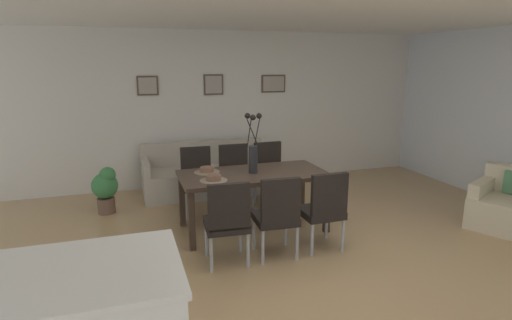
{
  "coord_description": "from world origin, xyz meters",
  "views": [
    {
      "loc": [
        -1.76,
        -3.71,
        2.06
      ],
      "look_at": [
        -0.21,
        1.04,
        0.89
      ],
      "focal_mm": 28.95,
      "sensor_mm": 36.0,
      "label": 1
    }
  ],
  "objects_px": {
    "framed_picture_left": "(148,86)",
    "framed_picture_right": "(273,84)",
    "dining_chair_mid_left": "(324,207)",
    "dining_chair_near_right": "(197,177)",
    "armchair": "(510,207)",
    "sofa": "(207,176)",
    "dining_chair_far_left": "(277,213)",
    "dining_chair_far_right": "(235,174)",
    "framed_picture_center": "(213,85)",
    "dining_chair_near_left": "(227,219)",
    "bowl_near_right": "(207,169)",
    "dining_chair_mid_right": "(270,171)",
    "bowl_near_left": "(214,177)",
    "centerpiece_vase": "(253,150)",
    "dining_table": "(253,179)",
    "potted_plant": "(105,188)"
  },
  "relations": [
    {
      "from": "dining_table",
      "to": "framed_picture_center",
      "type": "xyz_separation_m",
      "value": [
        0.0,
        2.18,
        1.05
      ]
    },
    {
      "from": "sofa",
      "to": "framed_picture_right",
      "type": "relative_size",
      "value": 4.66
    },
    {
      "from": "dining_chair_mid_right",
      "to": "bowl_near_right",
      "type": "distance_m",
      "value": 1.29
    },
    {
      "from": "dining_chair_mid_right",
      "to": "bowl_near_left",
      "type": "relative_size",
      "value": 5.41
    },
    {
      "from": "dining_chair_mid_left",
      "to": "armchair",
      "type": "bearing_deg",
      "value": -3.52
    },
    {
      "from": "dining_chair_far_right",
      "to": "sofa",
      "type": "distance_m",
      "value": 0.92
    },
    {
      "from": "bowl_near_left",
      "to": "potted_plant",
      "type": "distance_m",
      "value": 1.9
    },
    {
      "from": "dining_table",
      "to": "centerpiece_vase",
      "type": "xyz_separation_m",
      "value": [
        0.0,
        0.0,
        0.36
      ]
    },
    {
      "from": "dining_chair_near_left",
      "to": "framed_picture_right",
      "type": "height_order",
      "value": "framed_picture_right"
    },
    {
      "from": "framed_picture_left",
      "to": "dining_chair_mid_right",
      "type": "bearing_deg",
      "value": -39.5
    },
    {
      "from": "dining_chair_far_left",
      "to": "framed_picture_center",
      "type": "bearing_deg",
      "value": 90.05
    },
    {
      "from": "centerpiece_vase",
      "to": "dining_chair_near_left",
      "type": "bearing_deg",
      "value": -122.77
    },
    {
      "from": "dining_chair_far_left",
      "to": "dining_chair_far_right",
      "type": "height_order",
      "value": "same"
    },
    {
      "from": "dining_table",
      "to": "sofa",
      "type": "distance_m",
      "value": 1.76
    },
    {
      "from": "framed_picture_center",
      "to": "framed_picture_right",
      "type": "xyz_separation_m",
      "value": [
        1.07,
        -0.0,
        0.0
      ]
    },
    {
      "from": "bowl_near_right",
      "to": "framed_picture_left",
      "type": "height_order",
      "value": "framed_picture_left"
    },
    {
      "from": "centerpiece_vase",
      "to": "framed_picture_center",
      "type": "relative_size",
      "value": 2.16
    },
    {
      "from": "dining_chair_far_left",
      "to": "framed_picture_left",
      "type": "bearing_deg",
      "value": 109.59
    },
    {
      "from": "bowl_near_right",
      "to": "sofa",
      "type": "distance_m",
      "value": 1.61
    },
    {
      "from": "dining_chair_near_left",
      "to": "framed_picture_right",
      "type": "distance_m",
      "value": 3.64
    },
    {
      "from": "dining_chair_near_right",
      "to": "bowl_near_right",
      "type": "distance_m",
      "value": 0.69
    },
    {
      "from": "dining_table",
      "to": "dining_chair_near_right",
      "type": "height_order",
      "value": "dining_chair_near_right"
    },
    {
      "from": "bowl_near_left",
      "to": "potted_plant",
      "type": "height_order",
      "value": "bowl_near_left"
    },
    {
      "from": "armchair",
      "to": "dining_chair_far_left",
      "type": "bearing_deg",
      "value": 177.35
    },
    {
      "from": "dining_chair_mid_right",
      "to": "bowl_near_left",
      "type": "height_order",
      "value": "dining_chair_mid_right"
    },
    {
      "from": "dining_table",
      "to": "framed_picture_right",
      "type": "height_order",
      "value": "framed_picture_right"
    },
    {
      "from": "dining_chair_near_left",
      "to": "bowl_near_left",
      "type": "height_order",
      "value": "dining_chair_near_left"
    },
    {
      "from": "dining_chair_mid_left",
      "to": "framed_picture_left",
      "type": "height_order",
      "value": "framed_picture_left"
    },
    {
      "from": "potted_plant",
      "to": "centerpiece_vase",
      "type": "bearing_deg",
      "value": -33.36
    },
    {
      "from": "dining_chair_far_right",
      "to": "framed_picture_center",
      "type": "relative_size",
      "value": 2.7
    },
    {
      "from": "sofa",
      "to": "bowl_near_left",
      "type": "bearing_deg",
      "value": -98.72
    },
    {
      "from": "dining_chair_far_right",
      "to": "centerpiece_vase",
      "type": "height_order",
      "value": "centerpiece_vase"
    },
    {
      "from": "dining_table",
      "to": "centerpiece_vase",
      "type": "height_order",
      "value": "centerpiece_vase"
    },
    {
      "from": "dining_chair_near_left",
      "to": "sofa",
      "type": "xyz_separation_m",
      "value": [
        0.3,
        2.55,
        -0.23
      ]
    },
    {
      "from": "framed_picture_right",
      "to": "dining_table",
      "type": "bearing_deg",
      "value": -116.19
    },
    {
      "from": "centerpiece_vase",
      "to": "dining_chair_far_right",
      "type": "bearing_deg",
      "value": 90.06
    },
    {
      "from": "dining_chair_far_left",
      "to": "bowl_near_right",
      "type": "xyz_separation_m",
      "value": [
        -0.54,
        1.04,
        0.27
      ]
    },
    {
      "from": "dining_chair_near_left",
      "to": "dining_chair_far_left",
      "type": "xyz_separation_m",
      "value": [
        0.55,
        0.01,
        0.0
      ]
    },
    {
      "from": "dining_chair_mid_right",
      "to": "sofa",
      "type": "distance_m",
      "value": 1.18
    },
    {
      "from": "dining_chair_mid_left",
      "to": "dining_chair_near_right",
      "type": "bearing_deg",
      "value": 123.94
    },
    {
      "from": "framed_picture_center",
      "to": "dining_chair_mid_left",
      "type": "bearing_deg",
      "value": -79.44
    },
    {
      "from": "dining_table",
      "to": "potted_plant",
      "type": "height_order",
      "value": "dining_table"
    },
    {
      "from": "sofa",
      "to": "armchair",
      "type": "xyz_separation_m",
      "value": [
        3.37,
        -2.69,
        0.01
      ]
    },
    {
      "from": "dining_chair_mid_right",
      "to": "dining_chair_far_left",
      "type": "bearing_deg",
      "value": -107.63
    },
    {
      "from": "dining_chair_near_left",
      "to": "sofa",
      "type": "relative_size",
      "value": 0.45
    },
    {
      "from": "armchair",
      "to": "sofa",
      "type": "bearing_deg",
      "value": 141.45
    },
    {
      "from": "framed_picture_left",
      "to": "framed_picture_right",
      "type": "relative_size",
      "value": 0.76
    },
    {
      "from": "dining_chair_far_right",
      "to": "sofa",
      "type": "relative_size",
      "value": 0.45
    },
    {
      "from": "sofa",
      "to": "armchair",
      "type": "distance_m",
      "value": 4.31
    },
    {
      "from": "dining_chair_near_left",
      "to": "dining_chair_far_right",
      "type": "xyz_separation_m",
      "value": [
        0.55,
        1.69,
        0.0
      ]
    }
  ]
}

